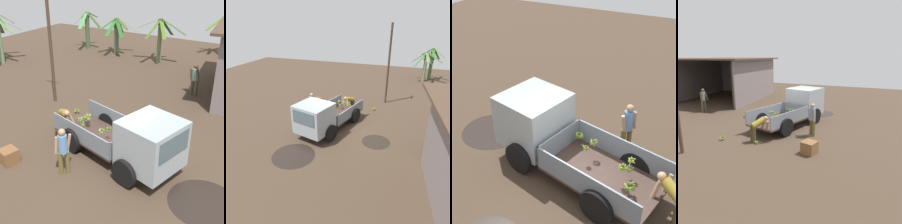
# 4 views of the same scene
# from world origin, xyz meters

# --- Properties ---
(ground) EXTENTS (36.00, 36.00, 0.00)m
(ground) POSITION_xyz_m (0.00, 0.00, 0.00)
(ground) COLOR #453527
(mud_patch_0) EXTENTS (2.10, 2.10, 0.01)m
(mud_patch_0) POSITION_xyz_m (3.58, -1.05, 0.00)
(mud_patch_0) COLOR black
(mud_patch_0) RESTS_ON ground
(cargo_truck) EXTENTS (5.09, 2.87, 1.99)m
(cargo_truck) POSITION_xyz_m (1.24, -0.65, 1.06)
(cargo_truck) COLOR #3C2C25
(cargo_truck) RESTS_ON ground
(person_foreground_visitor) EXTENTS (0.45, 0.55, 1.64)m
(person_foreground_visitor) POSITION_xyz_m (-0.75, -2.07, 0.91)
(person_foreground_visitor) COLOR brown
(person_foreground_visitor) RESTS_ON ground
(person_worker_loading) EXTENTS (0.93, 0.84, 1.15)m
(person_worker_loading) POSITION_xyz_m (-2.46, 0.00, 0.72)
(person_worker_loading) COLOR #493E1F
(person_worker_loading) RESTS_ON ground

